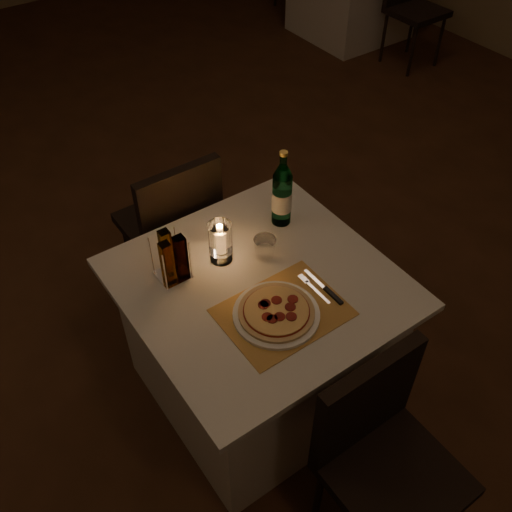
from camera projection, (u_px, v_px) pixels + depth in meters
floor at (201, 350)px, 2.89m from camera, size 8.00×10.00×0.02m
main_table at (259, 338)px, 2.47m from camera, size 1.00×1.00×0.74m
chair_near at (381, 445)px, 1.93m from camera, size 0.42×0.42×0.90m
chair_far at (174, 220)px, 2.76m from camera, size 0.42×0.42×0.90m
placemat at (283, 312)px, 2.10m from camera, size 0.45×0.34×0.00m
plate at (276, 314)px, 2.08m from camera, size 0.32×0.32×0.01m
pizza at (276, 311)px, 2.07m from camera, size 0.28×0.28×0.02m
fork at (312, 287)px, 2.18m from camera, size 0.02×0.18×0.00m
knife at (329, 292)px, 2.16m from camera, size 0.02×0.22×0.01m
tumbler at (265, 248)px, 2.28m from camera, size 0.09×0.09×0.09m
water_bottle at (282, 195)px, 2.36m from camera, size 0.09×0.09×0.36m
hurricane_candle at (220, 239)px, 2.22m from camera, size 0.09×0.09×0.18m
cruet_caddy at (172, 259)px, 2.16m from camera, size 0.12×0.12×0.21m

